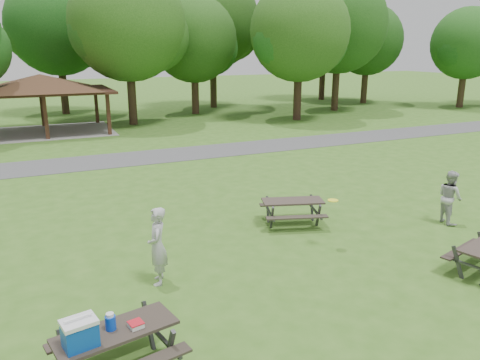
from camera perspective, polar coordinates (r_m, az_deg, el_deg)
name	(u,v)px	position (r m, az deg, el deg)	size (l,w,h in m)	color
ground	(270,276)	(11.67, 3.73, -11.66)	(160.00, 160.00, 0.00)	#36631C
asphalt_path	(141,158)	(24.22, -12.03, 2.67)	(120.00, 3.20, 0.02)	#454547
pavilion	(41,85)	(33.19, -23.13, 10.59)	(8.60, 7.01, 3.76)	#372214
tree_row_e	(129,27)	(34.87, -13.38, 17.73)	(8.40, 8.00, 11.02)	black
tree_row_f	(195,42)	(39.82, -5.53, 16.42)	(7.35, 7.00, 9.55)	#332116
tree_row_g	(300,34)	(36.49, 7.37, 17.20)	(7.77, 7.40, 10.25)	black
tree_row_h	(340,28)	(42.76, 12.04, 17.71)	(8.61, 8.20, 11.37)	#312115
tree_row_i	(368,42)	(49.16, 15.33, 15.91)	(7.14, 6.80, 9.52)	#312215
tree_row_j	(467,46)	(48.69, 25.98, 14.51)	(6.72, 6.40, 8.96)	#302115
tree_deep_b	(59,28)	(42.26, -21.22, 16.86)	(8.40, 8.00, 11.13)	black
tree_deep_c	(213,24)	(44.19, -3.26, 18.48)	(8.82, 8.40, 11.90)	#302115
tree_deep_d	(325,31)	(51.60, 10.33, 17.42)	(8.40, 8.00, 11.27)	black
picnic_table_near	(105,337)	(8.39, -16.12, -17.91)	(2.29, 1.98, 1.40)	#2A231E
picnic_table_middle	(293,206)	(14.75, 6.44, -3.16)	(2.26, 2.02, 0.82)	#322924
frisbee_in_flight	(333,200)	(13.00, 11.26, -2.45)	(0.31, 0.31, 0.02)	#FFF828
frisbee_thrower	(157,246)	(11.14, -10.03, -7.93)	(0.68, 0.45, 1.87)	#ACACAF
frisbee_catcher	(450,197)	(16.13, 24.22, -1.91)	(0.83, 0.65, 1.70)	#AFAFB2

